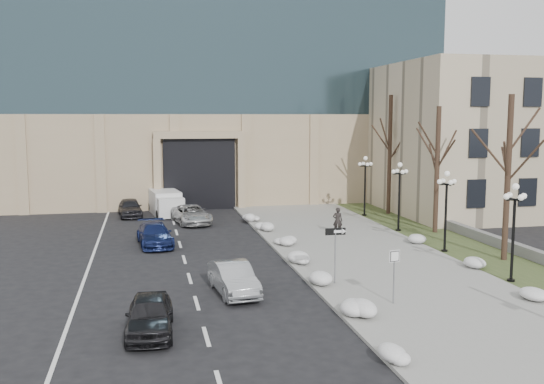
{
  "coord_description": "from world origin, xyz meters",
  "views": [
    {
      "loc": [
        -8.51,
        -18.9,
        7.85
      ],
      "look_at": [
        -1.35,
        14.97,
        3.5
      ],
      "focal_mm": 40.0,
      "sensor_mm": 36.0,
      "label": 1
    }
  ],
  "objects_px": {
    "keep_sign": "(394,265)",
    "lamppost_b": "(446,200)",
    "car_e": "(130,208)",
    "box_truck": "(165,203)",
    "one_way_sign": "(339,238)",
    "lamppost_d": "(365,178)",
    "lamppost_a": "(514,219)",
    "pedestrian": "(338,221)",
    "car_d": "(191,214)",
    "lamppost_c": "(399,187)",
    "car_b": "(234,278)",
    "car_a": "(150,315)",
    "car_c": "(155,235)"
  },
  "relations": [
    {
      "from": "car_c",
      "to": "lamppost_d",
      "type": "bearing_deg",
      "value": 19.08
    },
    {
      "from": "car_d",
      "to": "car_c",
      "type": "bearing_deg",
      "value": -120.8
    },
    {
      "from": "car_d",
      "to": "lamppost_c",
      "type": "distance_m",
      "value": 15.08
    },
    {
      "from": "pedestrian",
      "to": "lamppost_b",
      "type": "bearing_deg",
      "value": 141.19
    },
    {
      "from": "keep_sign",
      "to": "lamppost_c",
      "type": "distance_m",
      "value": 16.63
    },
    {
      "from": "car_c",
      "to": "lamppost_c",
      "type": "relative_size",
      "value": 0.99
    },
    {
      "from": "car_b",
      "to": "pedestrian",
      "type": "relative_size",
      "value": 2.42
    },
    {
      "from": "car_a",
      "to": "lamppost_a",
      "type": "bearing_deg",
      "value": 13.9
    },
    {
      "from": "car_d",
      "to": "lamppost_c",
      "type": "relative_size",
      "value": 1.03
    },
    {
      "from": "car_b",
      "to": "car_d",
      "type": "relative_size",
      "value": 0.87
    },
    {
      "from": "car_a",
      "to": "car_e",
      "type": "bearing_deg",
      "value": 95.56
    },
    {
      "from": "keep_sign",
      "to": "car_a",
      "type": "bearing_deg",
      "value": 173.59
    },
    {
      "from": "car_d",
      "to": "car_b",
      "type": "bearing_deg",
      "value": -98.24
    },
    {
      "from": "keep_sign",
      "to": "box_truck",
      "type": "bearing_deg",
      "value": 94.7
    },
    {
      "from": "car_d",
      "to": "car_a",
      "type": "bearing_deg",
      "value": -107.85
    },
    {
      "from": "pedestrian",
      "to": "lamppost_c",
      "type": "height_order",
      "value": "lamppost_c"
    },
    {
      "from": "car_b",
      "to": "lamppost_c",
      "type": "xyz_separation_m",
      "value": [
        13.07,
        11.96,
        2.37
      ]
    },
    {
      "from": "car_e",
      "to": "car_d",
      "type": "bearing_deg",
      "value": -47.94
    },
    {
      "from": "pedestrian",
      "to": "lamppost_b",
      "type": "distance_m",
      "value": 7.93
    },
    {
      "from": "box_truck",
      "to": "one_way_sign",
      "type": "relative_size",
      "value": 2.26
    },
    {
      "from": "one_way_sign",
      "to": "lamppost_c",
      "type": "height_order",
      "value": "lamppost_c"
    },
    {
      "from": "car_c",
      "to": "lamppost_b",
      "type": "distance_m",
      "value": 17.39
    },
    {
      "from": "lamppost_b",
      "to": "box_truck",
      "type": "bearing_deg",
      "value": 130.89
    },
    {
      "from": "car_e",
      "to": "box_truck",
      "type": "relative_size",
      "value": 0.68
    },
    {
      "from": "car_e",
      "to": "box_truck",
      "type": "height_order",
      "value": "box_truck"
    },
    {
      "from": "car_b",
      "to": "car_d",
      "type": "height_order",
      "value": "car_b"
    },
    {
      "from": "car_d",
      "to": "pedestrian",
      "type": "xyz_separation_m",
      "value": [
        9.11,
        -6.48,
        0.32
      ]
    },
    {
      "from": "car_d",
      "to": "car_e",
      "type": "distance_m",
      "value": 6.09
    },
    {
      "from": "car_c",
      "to": "keep_sign",
      "type": "bearing_deg",
      "value": -61.69
    },
    {
      "from": "car_b",
      "to": "one_way_sign",
      "type": "distance_m",
      "value": 5.22
    },
    {
      "from": "box_truck",
      "to": "lamppost_d",
      "type": "relative_size",
      "value": 1.3
    },
    {
      "from": "lamppost_a",
      "to": "lamppost_b",
      "type": "bearing_deg",
      "value": 90.0
    },
    {
      "from": "car_d",
      "to": "pedestrian",
      "type": "distance_m",
      "value": 11.18
    },
    {
      "from": "car_c",
      "to": "pedestrian",
      "type": "xyz_separation_m",
      "value": [
        11.89,
        0.72,
        0.31
      ]
    },
    {
      "from": "one_way_sign",
      "to": "lamppost_a",
      "type": "distance_m",
      "value": 8.25
    },
    {
      "from": "lamppost_c",
      "to": "lamppost_a",
      "type": "bearing_deg",
      "value": -90.0
    },
    {
      "from": "car_a",
      "to": "pedestrian",
      "type": "bearing_deg",
      "value": 55.27
    },
    {
      "from": "car_b",
      "to": "lamppost_b",
      "type": "relative_size",
      "value": 0.89
    },
    {
      "from": "keep_sign",
      "to": "lamppost_b",
      "type": "distance_m",
      "value": 11.06
    },
    {
      "from": "lamppost_c",
      "to": "car_b",
      "type": "bearing_deg",
      "value": -137.53
    },
    {
      "from": "car_e",
      "to": "pedestrian",
      "type": "xyz_separation_m",
      "value": [
        13.58,
        -10.61,
        0.28
      ]
    },
    {
      "from": "lamppost_d",
      "to": "car_e",
      "type": "bearing_deg",
      "value": 167.88
    },
    {
      "from": "lamppost_b",
      "to": "lamppost_d",
      "type": "distance_m",
      "value": 13.0
    },
    {
      "from": "car_d",
      "to": "one_way_sign",
      "type": "xyz_separation_m",
      "value": [
        5.43,
        -17.89,
        1.57
      ]
    },
    {
      "from": "one_way_sign",
      "to": "car_e",
      "type": "bearing_deg",
      "value": 114.49
    },
    {
      "from": "one_way_sign",
      "to": "lamppost_d",
      "type": "relative_size",
      "value": 0.57
    },
    {
      "from": "one_way_sign",
      "to": "keep_sign",
      "type": "xyz_separation_m",
      "value": [
        1.27,
        -3.44,
        -0.5
      ]
    },
    {
      "from": "lamppost_a",
      "to": "lamppost_c",
      "type": "xyz_separation_m",
      "value": [
        0.0,
        13.0,
        0.0
      ]
    },
    {
      "from": "car_c",
      "to": "one_way_sign",
      "type": "xyz_separation_m",
      "value": [
        8.21,
        -10.7,
        1.57
      ]
    },
    {
      "from": "car_a",
      "to": "car_c",
      "type": "bearing_deg",
      "value": 91.19
    }
  ]
}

